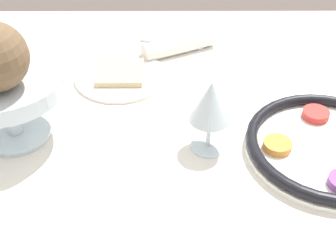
{
  "coord_description": "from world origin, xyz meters",
  "views": [
    {
      "loc": [
        0.09,
        0.7,
        1.3
      ],
      "look_at": [
        0.09,
        0.07,
        0.79
      ],
      "focal_mm": 50.0,
      "sensor_mm": 36.0,
      "label": 1
    }
  ],
  "objects_px": {
    "wine_glass": "(211,103)",
    "napkin_roll": "(179,45)",
    "seder_plate": "(328,146)",
    "fruit_stand": "(5,89)",
    "bread_plate": "(120,75)"
  },
  "relations": [
    {
      "from": "wine_glass",
      "to": "napkin_roll",
      "type": "distance_m",
      "value": 0.34
    },
    {
      "from": "napkin_roll",
      "to": "seder_plate",
      "type": "bearing_deg",
      "value": 125.78
    },
    {
      "from": "wine_glass",
      "to": "fruit_stand",
      "type": "bearing_deg",
      "value": -5.76
    },
    {
      "from": "seder_plate",
      "to": "wine_glass",
      "type": "distance_m",
      "value": 0.22
    },
    {
      "from": "bread_plate",
      "to": "fruit_stand",
      "type": "bearing_deg",
      "value": 47.13
    },
    {
      "from": "bread_plate",
      "to": "napkin_roll",
      "type": "xyz_separation_m",
      "value": [
        -0.13,
        -0.11,
        0.01
      ]
    },
    {
      "from": "fruit_stand",
      "to": "bread_plate",
      "type": "distance_m",
      "value": 0.27
    },
    {
      "from": "seder_plate",
      "to": "napkin_roll",
      "type": "relative_size",
      "value": 1.63
    },
    {
      "from": "seder_plate",
      "to": "wine_glass",
      "type": "height_order",
      "value": "wine_glass"
    },
    {
      "from": "wine_glass",
      "to": "bread_plate",
      "type": "distance_m",
      "value": 0.3
    },
    {
      "from": "wine_glass",
      "to": "seder_plate",
      "type": "bearing_deg",
      "value": 175.69
    },
    {
      "from": "bread_plate",
      "to": "napkin_roll",
      "type": "height_order",
      "value": "napkin_roll"
    },
    {
      "from": "fruit_stand",
      "to": "bread_plate",
      "type": "height_order",
      "value": "fruit_stand"
    },
    {
      "from": "seder_plate",
      "to": "wine_glass",
      "type": "relative_size",
      "value": 2.08
    },
    {
      "from": "wine_glass",
      "to": "napkin_roll",
      "type": "bearing_deg",
      "value": -82.42
    }
  ]
}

